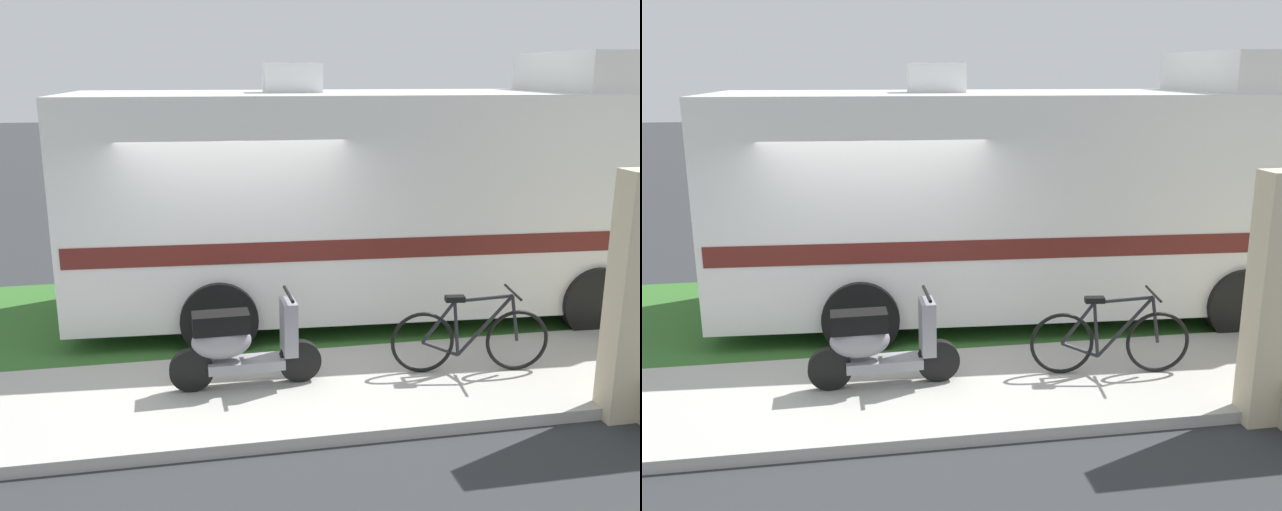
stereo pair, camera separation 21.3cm
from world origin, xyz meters
TOP-DOWN VIEW (x-y plane):
  - ground_plane at (0.00, 0.00)m, footprint 80.00×80.00m
  - sidewalk at (0.00, -1.20)m, footprint 24.00×2.00m
  - grass_strip at (0.00, 1.50)m, footprint 24.00×3.40m
  - motorhome_rv at (2.16, 1.20)m, footprint 8.07×2.96m
  - scooter at (-0.05, -1.03)m, footprint 1.54×0.50m
  - bicycle at (2.37, -1.13)m, footprint 1.68×0.52m
  - pickup_truck_near at (6.23, 5.71)m, footprint 5.78×2.27m

SIDE VIEW (x-z plane):
  - ground_plane at x=0.00m, z-range 0.00..0.00m
  - grass_strip at x=0.00m, z-range 0.00..0.08m
  - sidewalk at x=0.00m, z-range 0.00..0.12m
  - bicycle at x=2.37m, z-range 0.05..0.94m
  - scooter at x=-0.05m, z-range 0.10..1.06m
  - pickup_truck_near at x=6.23m, z-range 0.06..1.94m
  - motorhome_rv at x=2.16m, z-range -0.09..3.38m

